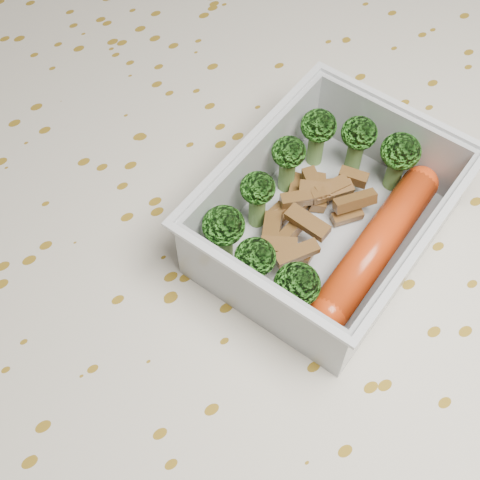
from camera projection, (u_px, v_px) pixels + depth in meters
dining_table at (240, 312)px, 0.53m from camera, size 1.40×0.90×0.75m
tablecloth at (240, 281)px, 0.48m from camera, size 1.46×0.96×0.19m
lunch_container at (327, 220)px, 0.44m from camera, size 0.21×0.18×0.06m
broccoli_florets at (303, 195)px, 0.43m from camera, size 0.16×0.12×0.05m
meat_pile at (312, 206)px, 0.45m from camera, size 0.10×0.07×0.03m
sausage at (377, 244)px, 0.43m from camera, size 0.14×0.07×0.03m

